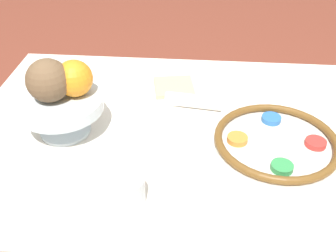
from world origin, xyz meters
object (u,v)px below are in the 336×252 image
at_px(fruit_stand, 61,107).
at_px(cup_near, 127,190).
at_px(orange_fruit, 74,78).
at_px(bread_plate, 174,89).
at_px(coconut, 48,80).
at_px(seder_plate, 276,142).
at_px(napkin_roll, 194,101).

xyz_separation_m(fruit_stand, cup_near, (-0.20, 0.23, -0.04)).
xyz_separation_m(orange_fruit, cup_near, (-0.17, 0.25, -0.11)).
xyz_separation_m(bread_plate, cup_near, (0.07, 0.46, 0.03)).
xyz_separation_m(coconut, bread_plate, (-0.29, -0.23, -0.15)).
height_order(seder_plate, napkin_roll, napkin_roll).
bearing_deg(fruit_stand, bread_plate, -139.84).
relative_size(seder_plate, orange_fruit, 3.35).
distance_m(seder_plate, coconut, 0.57).
xyz_separation_m(seder_plate, cup_near, (0.34, 0.21, 0.02)).
height_order(seder_plate, cup_near, cup_near).
bearing_deg(orange_fruit, coconut, 26.85).
bearing_deg(napkin_roll, orange_fruit, 22.29).
distance_m(seder_plate, cup_near, 0.40).
relative_size(fruit_stand, coconut, 2.00).
height_order(orange_fruit, bread_plate, orange_fruit).
bearing_deg(bread_plate, cup_near, 81.85).
xyz_separation_m(seder_plate, fruit_stand, (0.54, -0.02, 0.06)).
distance_m(orange_fruit, coconut, 0.06).
height_order(fruit_stand, bread_plate, fruit_stand).
relative_size(orange_fruit, coconut, 0.86).
distance_m(coconut, bread_plate, 0.39).
xyz_separation_m(fruit_stand, coconut, (0.02, 0.00, 0.08)).
xyz_separation_m(orange_fruit, napkin_roll, (-0.29, -0.12, -0.13)).
bearing_deg(napkin_roll, fruit_stand, 23.64).
relative_size(bread_plate, napkin_roll, 1.06).
bearing_deg(coconut, bread_plate, -141.25).
relative_size(orange_fruit, cup_near, 1.20).
relative_size(seder_plate, coconut, 2.89).
relative_size(seder_plate, napkin_roll, 1.87).
height_order(fruit_stand, napkin_roll, fruit_stand).
xyz_separation_m(seder_plate, napkin_roll, (0.21, -0.16, 0.00)).
bearing_deg(seder_plate, coconut, -1.39).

